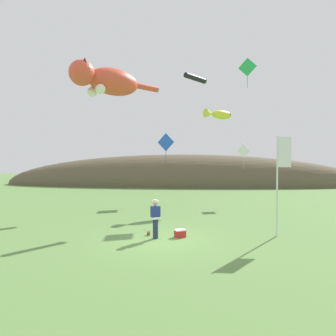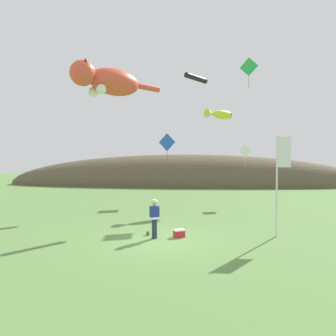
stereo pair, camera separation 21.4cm
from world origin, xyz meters
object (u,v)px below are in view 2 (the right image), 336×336
(kite_fish_windsock, at_px, (220,114))
(kite_diamond_white, at_px, (245,151))
(kite_diamond_green, at_px, (249,67))
(kite_giant_cat, at_px, (108,81))
(kite_diamond_blue, at_px, (167,142))
(kite_tube_streamer, at_px, (197,78))
(kite_spool, at_px, (148,233))
(picnic_cooler, at_px, (179,233))
(festival_banner_pole, at_px, (280,171))
(festival_attendant, at_px, (154,218))

(kite_fish_windsock, bearing_deg, kite_diamond_white, 15.50)
(kite_diamond_green, bearing_deg, kite_giant_cat, -160.09)
(kite_giant_cat, relative_size, kite_diamond_blue, 2.37)
(kite_giant_cat, xyz_separation_m, kite_diamond_blue, (3.85, 4.14, -4.16))
(kite_tube_streamer, bearing_deg, kite_spool, -108.13)
(picnic_cooler, height_order, kite_diamond_green, kite_diamond_green)
(kite_tube_streamer, height_order, kite_diamond_white, kite_tube_streamer)
(kite_fish_windsock, xyz_separation_m, kite_tube_streamer, (-1.87, -2.96, 2.07))
(picnic_cooler, bearing_deg, kite_giant_cat, 126.80)
(kite_spool, relative_size, picnic_cooler, 0.36)
(festival_banner_pole, bearing_deg, kite_fish_windsock, 101.53)
(festival_attendant, xyz_separation_m, kite_giant_cat, (-4.40, 7.69, 8.26))
(kite_tube_streamer, bearing_deg, kite_diamond_white, 41.99)
(kite_spool, xyz_separation_m, picnic_cooler, (1.49, -0.20, 0.07))
(kite_diamond_green, bearing_deg, kite_tube_streamer, -137.01)
(kite_spool, xyz_separation_m, kite_diamond_white, (6.22, 10.56, 4.18))
(kite_diamond_blue, distance_m, kite_diamond_white, 6.46)
(festival_attendant, relative_size, festival_banner_pole, 0.38)
(kite_tube_streamer, bearing_deg, kite_fish_windsock, 57.74)
(kite_giant_cat, distance_m, kite_diamond_blue, 7.02)
(kite_giant_cat, height_order, kite_tube_streamer, kite_giant_cat)
(kite_spool, bearing_deg, festival_banner_pole, 2.70)
(picnic_cooler, height_order, kite_diamond_white, kite_diamond_white)
(kite_diamond_white, bearing_deg, kite_diamond_green, 53.18)
(festival_banner_pole, relative_size, kite_diamond_blue, 1.92)
(kite_fish_windsock, height_order, kite_tube_streamer, kite_tube_streamer)
(kite_spool, distance_m, kite_diamond_green, 16.84)
(kite_giant_cat, height_order, kite_fish_windsock, kite_giant_cat)
(festival_banner_pole, bearing_deg, kite_diamond_white, 89.60)
(kite_spool, height_order, kite_diamond_green, kite_diamond_green)
(kite_spool, height_order, kite_diamond_white, kite_diamond_white)
(festival_attendant, relative_size, picnic_cooler, 3.04)
(kite_tube_streamer, xyz_separation_m, kite_diamond_white, (3.91, 3.52, -4.95))
(festival_banner_pole, height_order, kite_diamond_white, kite_diamond_white)
(kite_spool, distance_m, kite_diamond_white, 12.94)
(kite_tube_streamer, bearing_deg, picnic_cooler, -96.38)
(kite_spool, height_order, kite_tube_streamer, kite_tube_streamer)
(kite_fish_windsock, distance_m, kite_diamond_white, 3.58)
(kite_diamond_white, bearing_deg, picnic_cooler, -113.70)
(kite_spool, relative_size, kite_giant_cat, 0.04)
(picnic_cooler, distance_m, kite_diamond_white, 12.45)
(picnic_cooler, xyz_separation_m, kite_diamond_white, (4.72, 10.76, 4.10))
(festival_attendant, height_order, kite_diamond_green, kite_diamond_green)
(kite_fish_windsock, relative_size, kite_diamond_blue, 1.04)
(kite_spool, relative_size, festival_banner_pole, 0.05)
(kite_spool, xyz_separation_m, kite_tube_streamer, (2.30, 7.03, 9.12))
(kite_diamond_white, bearing_deg, kite_giant_cat, -161.60)
(kite_diamond_blue, bearing_deg, kite_fish_windsock, -16.85)
(kite_spool, relative_size, kite_diamond_white, 0.11)
(festival_attendant, relative_size, kite_diamond_green, 0.74)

